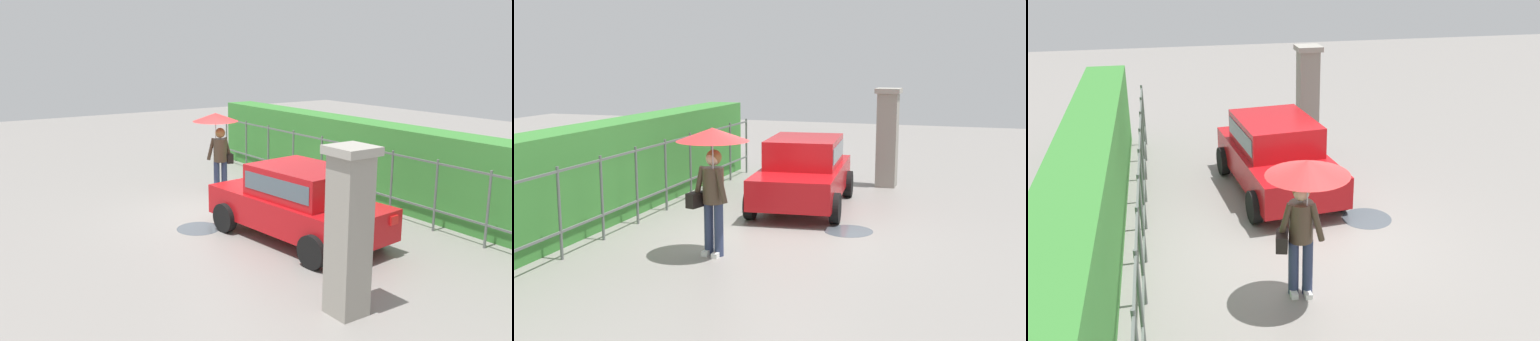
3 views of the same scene
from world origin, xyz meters
The scene contains 7 objects.
ground_plane centered at (0.00, 0.00, 0.00)m, with size 40.00×40.00×0.00m, color gray.
car centered at (2.16, 0.25, 0.80)m, with size 3.88×2.18×1.48m.
pedestrian centered at (-1.74, 0.65, 1.63)m, with size 1.15×1.15×2.09m.
gate_pillar centered at (4.96, -1.10, 1.24)m, with size 0.60×0.60×2.42m.
fence_section centered at (0.31, 2.86, 0.83)m, with size 10.75×0.05×1.50m.
hedge_row centered at (0.31, 3.68, 0.95)m, with size 11.70×0.90×1.90m, color #387F33.
puddle_near centered at (0.47, -1.10, 0.00)m, with size 0.91×0.91×0.00m, color #4C545B.
Camera 1 is at (10.24, -6.15, 3.70)m, focal length 38.61 mm.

